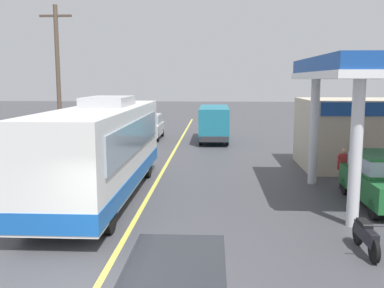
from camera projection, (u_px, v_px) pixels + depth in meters
name	position (u px, v px, depth m)	size (l,w,h in m)	color
ground	(177.00, 146.00, 28.84)	(120.00, 120.00, 0.00)	#424247
lane_divider_stripe	(169.00, 159.00, 23.90)	(0.16, 50.00, 0.01)	#D8CC4C
wet_puddle_patch	(176.00, 262.00, 10.42)	(2.38, 3.72, 0.01)	#26282D
coach_bus_main	(103.00, 151.00, 16.04)	(2.60, 11.04, 3.69)	white
car_at_pump	(381.00, 177.00, 14.98)	(1.70, 4.20, 1.82)	#1E602D
minibus_opposing_lane	(214.00, 121.00, 30.82)	(2.04, 6.13, 2.44)	teal
motorcycle_parked_forecourt	(366.00, 236.00, 10.92)	(0.55, 1.80, 0.92)	black
pedestrian_near_pump	(344.00, 166.00, 17.29)	(0.55, 0.22, 1.66)	#33333F
car_trailing_behind_bus	(150.00, 125.00, 32.13)	(1.70, 4.20, 1.82)	#B2B2B7
utility_pole_roadside	(58.00, 79.00, 24.53)	(1.80, 0.24, 8.44)	brown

